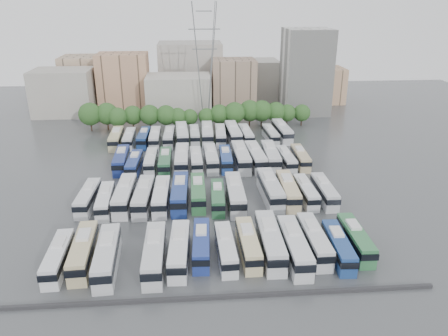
{
  "coord_description": "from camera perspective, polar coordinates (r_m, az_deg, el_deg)",
  "views": [
    {
      "loc": [
        -2.86,
        -77.75,
        35.6
      ],
      "look_at": [
        3.78,
        3.69,
        3.0
      ],
      "focal_mm": 35.0,
      "sensor_mm": 36.0,
      "label": 1
    }
  ],
  "objects": [
    {
      "name": "bus_r2_s11",
      "position": [
        97.85,
        6.11,
        1.57
      ],
      "size": [
        3.34,
        13.42,
        4.18
      ],
      "rotation": [
        0.0,
        0.0,
        -0.03
      ],
      "color": "silver",
      "rests_on": "ground"
    },
    {
      "name": "bus_r3_s2",
      "position": [
        112.89,
        -10.44,
        3.92
      ],
      "size": [
        2.85,
        11.28,
        3.51
      ],
      "rotation": [
        0.0,
        0.0,
        -0.04
      ],
      "color": "navy",
      "rests_on": "ground"
    },
    {
      "name": "bus_r1_s8",
      "position": [
        79.1,
        1.46,
        -3.36
      ],
      "size": [
        3.06,
        13.32,
        4.17
      ],
      "rotation": [
        0.0,
        0.0,
        -0.01
      ],
      "color": "silver",
      "rests_on": "ground"
    },
    {
      "name": "bus_r1_s6",
      "position": [
        80.3,
        -3.41,
        -3.16
      ],
      "size": [
        2.67,
        11.95,
        3.75
      ],
      "rotation": [
        0.0,
        0.0,
        -0.01
      ],
      "color": "#31723F",
      "rests_on": "ground"
    },
    {
      "name": "bus_r1_s1",
      "position": [
        80.14,
        -15.26,
        -4.1
      ],
      "size": [
        2.97,
        11.16,
        3.47
      ],
      "rotation": [
        0.0,
        0.0,
        0.05
      ],
      "color": "white",
      "rests_on": "ground"
    },
    {
      "name": "bus_r3_s7",
      "position": [
        113.71,
        -2.19,
        4.55
      ],
      "size": [
        3.15,
        13.11,
        4.09
      ],
      "rotation": [
        0.0,
        0.0,
        -0.02
      ],
      "color": "silver",
      "rests_on": "ground"
    },
    {
      "name": "bus_r1_s11",
      "position": [
        81.69,
        8.35,
        -2.83
      ],
      "size": [
        3.18,
        12.65,
        3.94
      ],
      "rotation": [
        0.0,
        0.0,
        -0.04
      ],
      "color": "beige",
      "rests_on": "ground"
    },
    {
      "name": "bus_r3_s1",
      "position": [
        113.04,
        -12.26,
        3.8
      ],
      "size": [
        2.54,
        11.19,
        3.5
      ],
      "rotation": [
        0.0,
        0.0,
        0.01
      ],
      "color": "silver",
      "rests_on": "ground"
    },
    {
      "name": "bus_r3_s9",
      "position": [
        113.54,
        1.21,
        4.58
      ],
      "size": [
        3.48,
        13.63,
        4.24
      ],
      "rotation": [
        0.0,
        0.0,
        0.04
      ],
      "color": "silver",
      "rests_on": "ground"
    },
    {
      "name": "bus_r3_s13",
      "position": [
        116.67,
        7.6,
        4.83
      ],
      "size": [
        3.44,
        13.27,
        4.13
      ],
      "rotation": [
        0.0,
        0.0,
        0.04
      ],
      "color": "silver",
      "rests_on": "ground"
    },
    {
      "name": "bus_r0_s0",
      "position": [
        65.83,
        -20.84,
        -10.82
      ],
      "size": [
        2.8,
        11.27,
        3.51
      ],
      "rotation": [
        0.0,
        0.0,
        0.03
      ],
      "color": "silver",
      "rests_on": "ground"
    },
    {
      "name": "bus_r3_s0",
      "position": [
        113.58,
        -13.91,
        3.82
      ],
      "size": [
        2.92,
        12.2,
        3.81
      ],
      "rotation": [
        0.0,
        0.0,
        0.02
      ],
      "color": "#C8BD89",
      "rests_on": "ground"
    },
    {
      "name": "bus_r2_s6",
      "position": [
        96.14,
        -3.66,
        1.07
      ],
      "size": [
        2.68,
        11.22,
        3.51
      ],
      "rotation": [
        0.0,
        0.0,
        0.02
      ],
      "color": "silver",
      "rests_on": "ground"
    },
    {
      "name": "bus_r1_s0",
      "position": [
        82.03,
        -17.34,
        -3.67
      ],
      "size": [
        2.9,
        11.55,
        3.6
      ],
      "rotation": [
        0.0,
        0.0,
        -0.04
      ],
      "color": "silver",
      "rests_on": "ground"
    },
    {
      "name": "bus_r1_s3",
      "position": [
        79.71,
        -10.46,
        -3.62
      ],
      "size": [
        3.33,
        12.71,
        3.95
      ],
      "rotation": [
        0.0,
        0.0,
        -0.05
      ],
      "color": "silver",
      "rests_on": "ground"
    },
    {
      "name": "bus_r3_s3",
      "position": [
        112.39,
        -9.0,
        3.96
      ],
      "size": [
        2.55,
        11.53,
        3.62
      ],
      "rotation": [
        0.0,
        0.0,
        0.0
      ],
      "color": "silver",
      "rests_on": "ground"
    },
    {
      "name": "bus_r0_s4",
      "position": [
        62.81,
        -9.08,
        -10.94
      ],
      "size": [
        2.83,
        12.79,
        4.01
      ],
      "rotation": [
        0.0,
        0.0,
        0.0
      ],
      "color": "silver",
      "rests_on": "ground"
    },
    {
      "name": "electricity_pylon",
      "position": [
        128.96,
        -2.54,
        14.18
      ],
      "size": [
        9.0,
        6.91,
        33.83
      ],
      "color": "slate",
      "rests_on": "ground"
    },
    {
      "name": "bus_r0_s9",
      "position": [
        65.03,
        6.04,
        -9.44
      ],
      "size": [
        3.15,
        13.37,
        4.18
      ],
      "rotation": [
        0.0,
        0.0,
        -0.02
      ],
      "color": "silver",
      "rests_on": "ground"
    },
    {
      "name": "bus_r0_s7",
      "position": [
        63.7,
        0.23,
        -10.4
      ],
      "size": [
        2.71,
        11.11,
        3.47
      ],
      "rotation": [
        0.0,
        0.0,
        0.03
      ],
      "color": "silver",
      "rests_on": "ground"
    },
    {
      "name": "bus_r0_s1",
      "position": [
        65.73,
        -17.9,
        -10.27
      ],
      "size": [
        3.32,
        12.52,
        3.89
      ],
      "rotation": [
        0.0,
        0.0,
        0.05
      ],
      "color": "#C6B788",
      "rests_on": "ground"
    },
    {
      "name": "bus_r1_s7",
      "position": [
        78.65,
        -0.83,
        -3.81
      ],
      "size": [
        2.82,
        10.95,
        3.41
      ],
      "rotation": [
        0.0,
        0.0,
        -0.04
      ],
      "color": "#2B663C",
      "rests_on": "ground"
    },
    {
      "name": "bus_r1_s10",
      "position": [
        81.46,
        6.07,
        -2.7
      ],
      "size": [
        3.27,
        13.42,
        4.19
      ],
      "rotation": [
        0.0,
        0.0,
        0.03
      ],
      "color": "silver",
      "rests_on": "ground"
    },
    {
      "name": "bus_r0_s10",
      "position": [
        64.42,
        9.16,
        -10.01
      ],
      "size": [
        2.92,
        12.97,
        4.06
      ],
      "rotation": [
        0.0,
        0.0,
        -0.01
      ],
      "color": "silver",
      "rests_on": "ground"
    },
    {
      "name": "bus_r1_s13",
      "position": [
        82.86,
        12.97,
        -2.94
      ],
      "size": [
        2.67,
        11.55,
        3.61
      ],
      "rotation": [
        0.0,
        0.0,
        -0.01
      ],
      "color": "silver",
      "rests_on": "ground"
    },
    {
      "name": "bus_r2_s3",
      "position": [
        96.82,
        -9.53,
        0.92
      ],
      "size": [
        2.43,
        10.8,
        3.38
      ],
      "rotation": [
        0.0,
        0.0,
        -0.01
      ],
      "color": "silver",
      "rests_on": "ground"
    },
    {
      "name": "bus_r3_s5",
      "position": [
        113.18,
        -5.5,
        4.42
      ],
      "size": [
        3.56,
        13.56,
        4.21
      ],
      "rotation": [
        0.0,
        0.0,
        0.05
      ],
      "color": "silver",
      "rests_on": "ground"
    },
    {
      "name": "bus_r2_s9",
      "position": [
        96.86,
        2.22,
        1.49
      ],
      "size": [
        3.23,
        13.62,
        4.26
      ],
      "rotation": [
        0.0,
        0.0,
        0.02
      ],
      "color": "silver",
      "rests_on": "ground"
    },
    {
      "name": "city_buildings",
      "position": [
        152.23,
        -6.44,
        11.12
      ],
      "size": [
        102.0,
        35.0,
        20.0
      ],
      "color": "#9E998E",
      "rests_on": "ground"
    },
    {
      "name": "bus_r3_s4",
      "position": [
        112.5,
        -7.18,
        4.07
      ],
      "size": [
        2.76,
        11.41,
        3.56
      ],
      "rotation": [
        0.0,
        0.0,
        -0.03
      ],
      "color": "silver",
      "rests_on": "ground"
    },
    {
      "name": "bus_r0_s2",
      "position": [
        63.65,
        -15.03,
        -10.99
      ],
      "size": [
        3.41,
        12.9,
        4.01
      ],
      "rotation": [
        0.0,
        0.0,
        0.05
      ],
      "color": "silver",
      "rests_on": "ground"
    },
    {
      "name": "bus_r3_s6",
      "position": [
        113.77,
        -3.86,
        4.36
      ],
      "size": [
        2.52,
        10.97,
        3.43
      ],
      "rotation": [
        0.0,
        0.0,
        0.01
      ],
      "color": "silver",
      "rests_on": "ground"
    },
    {
      "name": "bus_r3_s10",
      "position": [
        113.44,
        2.89,
        4.37
      ],
      "size": [
        2.92,
        11.57,
        3.61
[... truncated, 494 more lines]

